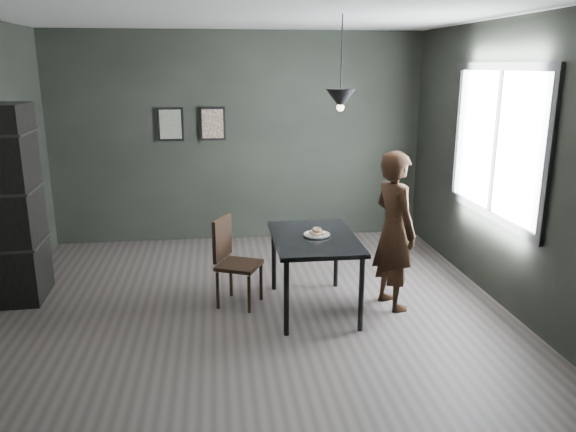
{
  "coord_description": "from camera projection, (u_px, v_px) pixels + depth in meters",
  "views": [
    {
      "loc": [
        -0.31,
        -5.11,
        2.35
      ],
      "look_at": [
        0.35,
        0.05,
        0.95
      ],
      "focal_mm": 35.0,
      "sensor_mm": 36.0,
      "label": 1
    }
  ],
  "objects": [
    {
      "name": "ground",
      "position": [
        254.0,
        311.0,
        5.54
      ],
      "size": [
        5.0,
        5.0,
        0.0
      ],
      "primitive_type": "plane",
      "color": "#36302E",
      "rests_on": "ground"
    },
    {
      "name": "back_wall",
      "position": [
        239.0,
        138.0,
        7.58
      ],
      "size": [
        5.0,
        0.1,
        2.8
      ],
      "primitive_type": "cube",
      "color": "black",
      "rests_on": "ground"
    },
    {
      "name": "ceiling",
      "position": [
        248.0,
        11.0,
        4.82
      ],
      "size": [
        5.0,
        5.0,
        0.02
      ],
      "color": "silver",
      "rests_on": "ground"
    },
    {
      "name": "window_assembly",
      "position": [
        496.0,
        143.0,
        5.63
      ],
      "size": [
        0.04,
        1.96,
        1.56
      ],
      "color": "white",
      "rests_on": "ground"
    },
    {
      "name": "cafe_table",
      "position": [
        314.0,
        244.0,
        5.44
      ],
      "size": [
        0.8,
        1.2,
        0.75
      ],
      "color": "black",
      "rests_on": "ground"
    },
    {
      "name": "white_plate",
      "position": [
        317.0,
        235.0,
        5.44
      ],
      "size": [
        0.23,
        0.23,
        0.01
      ],
      "primitive_type": "cylinder",
      "color": "white",
      "rests_on": "cafe_table"
    },
    {
      "name": "donut_pile",
      "position": [
        317.0,
        232.0,
        5.43
      ],
      "size": [
        0.16,
        0.16,
        0.07
      ],
      "rotation": [
        0.0,
        0.0,
        0.16
      ],
      "color": "beige",
      "rests_on": "white_plate"
    },
    {
      "name": "woman",
      "position": [
        394.0,
        231.0,
        5.49
      ],
      "size": [
        0.52,
        0.65,
        1.58
      ],
      "primitive_type": "imported",
      "rotation": [
        0.0,
        0.0,
        1.84
      ],
      "color": "black",
      "rests_on": "ground"
    },
    {
      "name": "wood_chair",
      "position": [
        232.0,
        255.0,
        5.61
      ],
      "size": [
        0.52,
        0.52,
        0.9
      ],
      "rotation": [
        0.0,
        0.0,
        -0.43
      ],
      "color": "black",
      "rests_on": "ground"
    },
    {
      "name": "shelf_unit",
      "position": [
        17.0,
        204.0,
        5.63
      ],
      "size": [
        0.41,
        0.68,
        2.0
      ],
      "primitive_type": "cube",
      "rotation": [
        0.0,
        0.0,
        0.04
      ],
      "color": "black",
      "rests_on": "ground"
    },
    {
      "name": "pendant_lamp",
      "position": [
        341.0,
        99.0,
        5.21
      ],
      "size": [
        0.28,
        0.28,
        0.86
      ],
      "color": "black",
      "rests_on": "ground"
    },
    {
      "name": "framed_print_left",
      "position": [
        171.0,
        124.0,
        7.38
      ],
      "size": [
        0.34,
        0.04,
        0.44
      ],
      "color": "black",
      "rests_on": "ground"
    },
    {
      "name": "framed_print_right",
      "position": [
        213.0,
        124.0,
        7.45
      ],
      "size": [
        0.34,
        0.04,
        0.44
      ],
      "color": "black",
      "rests_on": "ground"
    }
  ]
}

